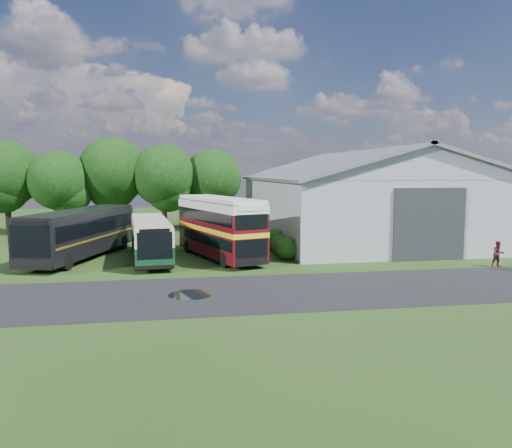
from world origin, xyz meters
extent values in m
plane|color=#1F3711|center=(0.00, 0.00, 0.00)|extent=(120.00, 120.00, 0.00)
cube|color=black|center=(3.00, -3.00, 0.00)|extent=(60.00, 8.00, 0.02)
cylinder|color=black|center=(-1.50, -3.00, 0.00)|extent=(2.20, 2.20, 0.01)
cube|color=gray|center=(15.00, 16.00, 2.75)|extent=(18.00, 24.00, 5.50)
cube|color=#2D3033|center=(15.00, 3.92, 2.50)|extent=(5.20, 0.18, 5.00)
cylinder|color=black|center=(-18.00, 24.50, 1.71)|extent=(0.56, 0.56, 3.42)
sphere|color=black|center=(-18.00, 24.50, 5.89)|extent=(6.46, 6.46, 6.46)
cylinder|color=black|center=(-13.00, 23.50, 1.53)|extent=(0.56, 0.56, 3.06)
sphere|color=black|center=(-13.00, 23.50, 5.27)|extent=(5.78, 5.78, 5.78)
cylinder|color=black|center=(-8.00, 24.80, 1.80)|extent=(0.56, 0.56, 3.60)
sphere|color=black|center=(-8.00, 24.80, 6.20)|extent=(6.80, 6.80, 6.80)
cylinder|color=black|center=(-3.00, 23.80, 1.66)|extent=(0.56, 0.56, 3.31)
sphere|color=black|center=(-3.00, 23.80, 5.70)|extent=(6.26, 6.26, 6.26)
cylinder|color=black|center=(2.00, 24.60, 1.58)|extent=(0.56, 0.56, 3.17)
sphere|color=black|center=(2.00, 24.60, 5.46)|extent=(5.98, 5.98, 5.98)
sphere|color=#194714|center=(5.60, 6.00, 0.00)|extent=(1.70, 1.70, 1.70)
sphere|color=#194714|center=(5.60, 8.00, 0.00)|extent=(1.60, 1.60, 1.60)
sphere|color=#194714|center=(5.60, 10.00, 0.00)|extent=(1.80, 1.80, 1.80)
cube|color=#0E341A|center=(-3.81, 7.55, 1.56)|extent=(3.32, 10.49, 2.56)
cube|color=#4C0A10|center=(0.97, 7.32, 2.30)|extent=(5.50, 10.30, 4.00)
cube|color=black|center=(-8.64, 9.09, 1.87)|extent=(6.45, 12.63, 3.07)
imported|color=#3D131C|center=(18.24, 1.04, 0.82)|extent=(0.86, 0.70, 1.65)
camera|label=1|loc=(-2.41, -27.35, 6.06)|focal=35.00mm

